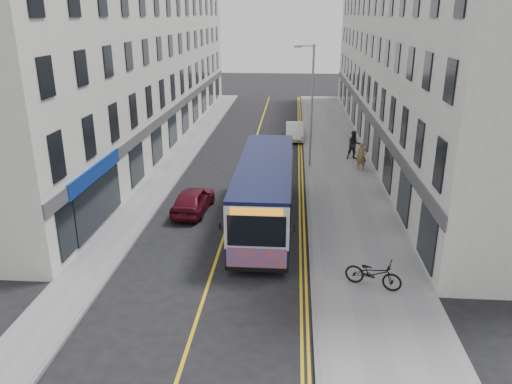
% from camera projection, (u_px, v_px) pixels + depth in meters
% --- Properties ---
extents(ground, '(140.00, 140.00, 0.00)m').
position_uv_depth(ground, '(215.00, 263.00, 20.73)').
color(ground, black).
rests_on(ground, ground).
extents(pavement_east, '(4.50, 64.00, 0.12)m').
position_uv_depth(pavement_east, '(342.00, 177.00, 31.51)').
color(pavement_east, gray).
rests_on(pavement_east, ground).
extents(pavement_west, '(2.00, 64.00, 0.12)m').
position_uv_depth(pavement_west, '(167.00, 173.00, 32.33)').
color(pavement_west, gray).
rests_on(pavement_west, ground).
extents(kerb_east, '(0.18, 64.00, 0.13)m').
position_uv_depth(kerb_east, '(306.00, 176.00, 31.68)').
color(kerb_east, slate).
rests_on(kerb_east, ground).
extents(kerb_west, '(0.18, 64.00, 0.13)m').
position_uv_depth(kerb_west, '(182.00, 173.00, 32.25)').
color(kerb_west, slate).
rests_on(kerb_west, ground).
extents(road_centre_line, '(0.12, 64.00, 0.01)m').
position_uv_depth(road_centre_line, '(244.00, 175.00, 31.98)').
color(road_centre_line, gold).
rests_on(road_centre_line, ground).
extents(road_dbl_yellow_inner, '(0.10, 64.00, 0.01)m').
position_uv_depth(road_dbl_yellow_inner, '(299.00, 177.00, 31.73)').
color(road_dbl_yellow_inner, gold).
rests_on(road_dbl_yellow_inner, ground).
extents(road_dbl_yellow_outer, '(0.10, 64.00, 0.01)m').
position_uv_depth(road_dbl_yellow_outer, '(302.00, 177.00, 31.71)').
color(road_dbl_yellow_outer, gold).
rests_on(road_dbl_yellow_outer, ground).
extents(terrace_east, '(6.00, 46.00, 13.00)m').
position_uv_depth(terrace_east, '(407.00, 60.00, 37.40)').
color(terrace_east, silver).
rests_on(terrace_east, ground).
extents(terrace_west, '(6.00, 46.00, 13.00)m').
position_uv_depth(terrace_west, '(140.00, 58.00, 38.88)').
color(terrace_west, silver).
rests_on(terrace_west, ground).
extents(streetlamp, '(1.32, 0.18, 8.00)m').
position_uv_depth(streetlamp, '(311.00, 103.00, 32.08)').
color(streetlamp, gray).
rests_on(streetlamp, ground).
extents(city_bus, '(2.57, 10.99, 3.19)m').
position_uv_depth(city_bus, '(265.00, 190.00, 24.08)').
color(city_bus, '#0B1033').
rests_on(city_bus, ground).
extents(bicycle, '(2.25, 1.47, 1.12)m').
position_uv_depth(bicycle, '(373.00, 273.00, 18.56)').
color(bicycle, black).
rests_on(bicycle, pavement_east).
extents(pedestrian_near, '(0.70, 0.49, 1.82)m').
position_uv_depth(pedestrian_near, '(362.00, 156.00, 32.41)').
color(pedestrian_near, olive).
rests_on(pedestrian_near, pavement_east).
extents(pedestrian_far, '(1.10, 0.92, 2.02)m').
position_uv_depth(pedestrian_far, '(354.00, 145.00, 34.80)').
color(pedestrian_far, '#232227').
rests_on(pedestrian_far, pavement_east).
extents(car_white, '(1.47, 4.07, 1.34)m').
position_uv_depth(car_white, '(295.00, 131.00, 40.97)').
color(car_white, silver).
rests_on(car_white, ground).
extents(car_maroon, '(1.91, 4.06, 1.34)m').
position_uv_depth(car_maroon, '(193.00, 200.00, 25.90)').
color(car_maroon, '#540E1B').
rests_on(car_maroon, ground).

